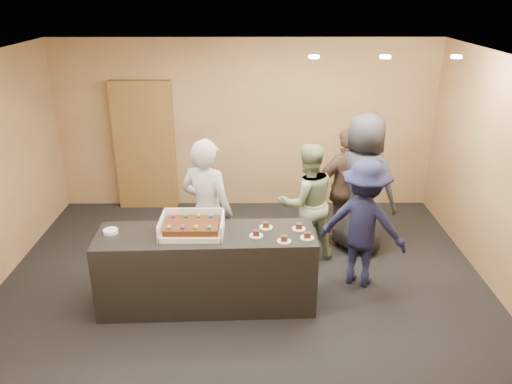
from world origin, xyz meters
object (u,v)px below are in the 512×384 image
storage_cabinet (145,146)px  sheet_cake (192,226)px  person_brown_extra (346,188)px  serving_counter (207,269)px  cake_box (192,229)px  person_sage_man (307,202)px  person_dark_suit (362,184)px  plate_stack (111,231)px  person_server_grey (207,212)px  person_navy_man (363,224)px

storage_cabinet → sheet_cake: 2.97m
person_brown_extra → serving_counter: bearing=24.7°
cake_box → person_sage_man: 1.73m
sheet_cake → person_dark_suit: size_ratio=0.30×
sheet_cake → plate_stack: bearing=178.4°
plate_stack → serving_counter: bearing=-1.4°
person_sage_man → person_brown_extra: person_brown_extra is taller
sheet_cake → person_server_grey: 0.57m
storage_cabinet → person_brown_extra: bearing=-23.5°
serving_counter → person_sage_man: (1.22, 1.08, 0.35)m
person_navy_man → person_brown_extra: size_ratio=0.95×
sheet_cake → storage_cabinet: bearing=111.0°
cake_box → person_brown_extra: bearing=36.6°
serving_counter → cake_box: size_ratio=3.50×
person_server_grey → person_navy_man: bearing=-158.8°
person_sage_man → serving_counter: bearing=27.0°
cake_box → person_navy_man: size_ratio=0.43×
cake_box → person_dark_suit: (2.13, 1.30, 0.02)m
sheet_cake → person_navy_man: size_ratio=0.37×
cake_box → person_brown_extra: person_brown_extra is taller
person_brown_extra → person_server_grey: bearing=12.1°
person_server_grey → plate_stack: bearing=51.7°
storage_cabinet → person_sage_man: bearing=-34.9°
person_sage_man → person_brown_extra: 0.70m
serving_counter → plate_stack: bearing=176.5°
sheet_cake → person_dark_suit: bearing=31.9°
sheet_cake → person_brown_extra: person_brown_extra is taller
person_navy_man → person_server_grey: bearing=21.1°
person_dark_suit → person_navy_man: bearing=119.6°
plate_stack → person_brown_extra: person_brown_extra is taller
person_sage_man → person_navy_man: (0.61, -0.63, -0.00)m
storage_cabinet → plate_stack: size_ratio=13.04×
person_sage_man → person_brown_extra: size_ratio=0.95×
storage_cabinet → sheet_cake: storage_cabinet is taller
cake_box → person_brown_extra: size_ratio=0.41×
sheet_cake → plate_stack: sheet_cake is taller
storage_cabinet → person_server_grey: storage_cabinet is taller
cake_box → plate_stack: cake_box is taller
serving_counter → sheet_cake: (-0.15, -0.00, 0.55)m
sheet_cake → person_sage_man: person_sage_man is taller
cake_box → person_server_grey: person_server_grey is taller
storage_cabinet → person_brown_extra: 3.29m
storage_cabinet → plate_stack: (0.17, -2.75, -0.12)m
person_navy_man → person_brown_extra: (-0.03, 1.02, 0.04)m
storage_cabinet → sheet_cake: size_ratio=3.56×
person_server_grey → sheet_cake: bearing=102.4°
storage_cabinet → cake_box: (1.07, -2.75, -0.09)m
plate_stack → sheet_cake: bearing=-1.6°
sheet_cake → person_dark_suit: person_dark_suit is taller
person_server_grey → storage_cabinet: bearing=-37.8°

